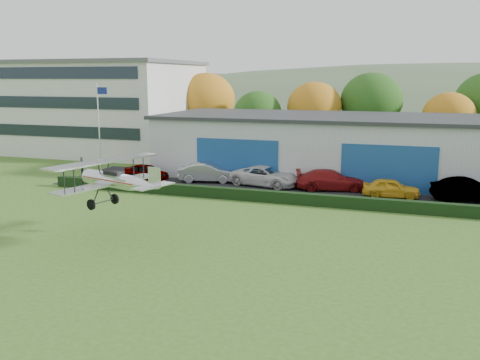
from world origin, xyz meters
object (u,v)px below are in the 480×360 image
(car_2, at_px, (265,176))
(car_3, at_px, (331,180))
(car_1, at_px, (208,172))
(car_4, at_px, (391,188))
(hangar, at_px, (392,148))
(office_block, at_px, (103,106))
(biplane, at_px, (115,179))
(car_0, at_px, (147,172))
(flagpole, at_px, (100,121))
(car_5, at_px, (469,190))

(car_2, xyz_separation_m, car_3, (5.18, 0.08, 0.00))
(car_1, relative_size, car_4, 1.19)
(hangar, xyz_separation_m, office_block, (-33.00, 7.02, 2.56))
(hangar, relative_size, car_3, 7.63)
(car_1, distance_m, car_3, 10.13)
(office_block, xyz_separation_m, car_4, (33.34, -14.80, -4.48))
(car_3, relative_size, biplane, 0.78)
(hangar, height_order, car_2, hangar)
(office_block, xyz_separation_m, car_2, (23.66, -13.73, -4.39))
(car_0, xyz_separation_m, biplane, (6.51, -15.10, 2.62))
(car_1, xyz_separation_m, car_4, (14.63, -1.04, -0.10))
(car_0, relative_size, car_3, 0.74)
(hangar, xyz_separation_m, car_4, (0.34, -7.78, -1.92))
(car_0, xyz_separation_m, car_1, (5.22, 0.82, 0.12))
(flagpole, distance_m, biplane, 20.53)
(car_3, bearing_deg, flagpole, 73.50)
(car_2, height_order, car_5, car_5)
(car_2, relative_size, car_5, 1.13)
(office_block, xyz_separation_m, car_0, (13.49, -14.59, -4.49))
(car_0, bearing_deg, flagpole, 84.62)
(car_1, bearing_deg, car_5, -105.03)
(office_block, bearing_deg, car_3, -25.33)
(hangar, relative_size, flagpole, 5.08)
(office_block, relative_size, car_4, 5.12)
(car_1, height_order, car_2, car_1)
(biplane, bearing_deg, car_1, 111.64)
(car_4, bearing_deg, car_1, 81.73)
(hangar, xyz_separation_m, biplane, (-13.01, -22.67, 0.68))
(flagpole, height_order, car_2, flagpole)
(biplane, bearing_deg, office_block, 140.98)
(car_5, distance_m, biplane, 24.13)
(biplane, bearing_deg, car_3, 78.16)
(hangar, height_order, flagpole, flagpole)
(flagpole, height_order, biplane, flagpole)
(car_2, bearing_deg, car_3, -79.03)
(car_0, relative_size, biplane, 0.58)
(hangar, distance_m, flagpole, 25.68)
(car_0, distance_m, car_1, 5.29)
(office_block, xyz_separation_m, car_5, (38.52, -14.43, -4.35))
(flagpole, bearing_deg, office_block, 121.97)
(car_2, bearing_deg, office_block, 69.90)
(flagpole, xyz_separation_m, car_4, (25.23, -1.80, -4.05))
(car_3, distance_m, car_5, 9.72)
(hangar, relative_size, car_1, 8.49)
(car_3, xyz_separation_m, car_4, (4.51, -1.15, -0.09))
(office_block, relative_size, flagpole, 2.57)
(car_3, height_order, biplane, biplane)
(car_5, bearing_deg, car_1, 77.76)
(flagpole, height_order, car_5, flagpole)
(car_4, bearing_deg, biplane, 133.91)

